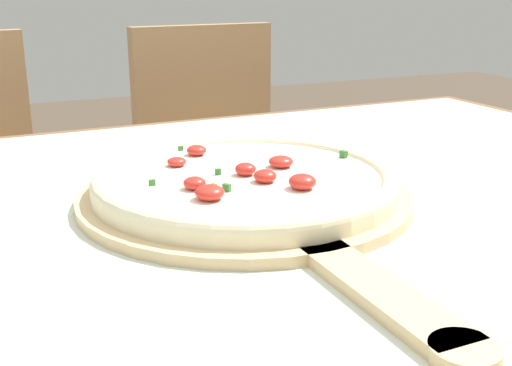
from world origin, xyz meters
The scene contains 5 objects.
dining_table centered at (0.00, 0.00, 0.64)m, with size 1.41×1.04×0.73m.
towel_cloth centered at (0.00, 0.00, 0.73)m, with size 1.33×0.96×0.00m.
pizza_peel centered at (-0.02, 0.01, 0.74)m, with size 0.39×0.58×0.01m.
pizza centered at (-0.02, 0.03, 0.76)m, with size 0.35×0.35×0.04m.
chair_right centered at (0.27, 0.86, 0.50)m, with size 0.43×0.43×0.87m.
Camera 1 is at (-0.30, -0.61, 0.98)m, focal length 45.00 mm.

